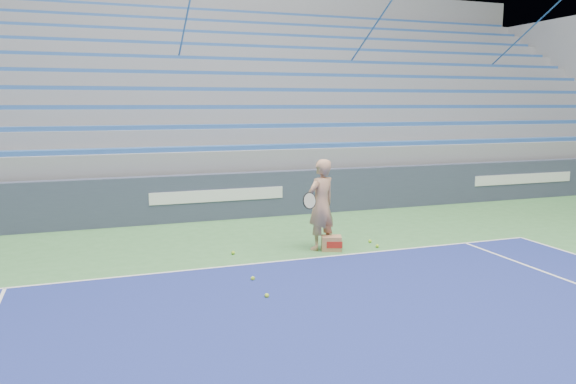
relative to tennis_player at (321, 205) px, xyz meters
name	(u,v)px	position (x,y,z in m)	size (l,w,h in m)	color
sponsor_barrier	(217,197)	(-1.24, 3.44, -0.31)	(30.00, 0.32, 1.10)	#363D52
bleachers	(178,116)	(-1.24, 9.15, 1.49)	(31.00, 9.15, 7.30)	gray
tennis_player	(321,205)	(0.00, 0.00, 0.00)	(0.97, 0.93, 1.72)	tan
ball_box	(331,243)	(0.16, -0.14, -0.72)	(0.44, 0.39, 0.28)	#A4734F
tennis_ball_0	(233,253)	(-1.66, 0.19, -0.83)	(0.07, 0.07, 0.07)	#ADDF2D
tennis_ball_1	(253,278)	(-1.75, -1.42, -0.83)	(0.07, 0.07, 0.07)	#ADDF2D
tennis_ball_2	(370,241)	(1.12, 0.13, -0.83)	(0.07, 0.07, 0.07)	#ADDF2D
tennis_ball_3	(267,296)	(-1.78, -2.25, -0.83)	(0.07, 0.07, 0.07)	#ADDF2D
tennis_ball_4	(377,246)	(1.08, -0.25, -0.83)	(0.07, 0.07, 0.07)	#ADDF2D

